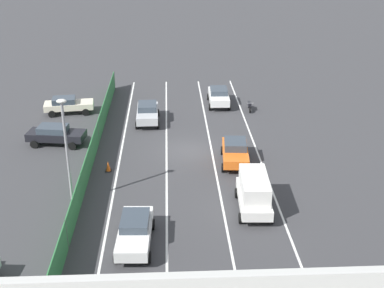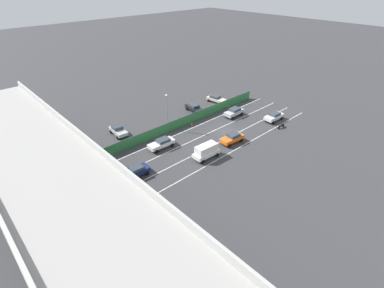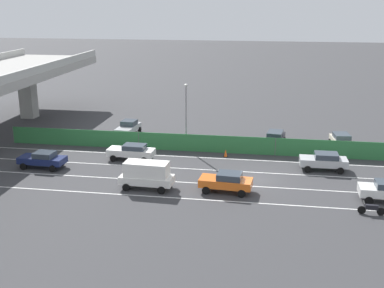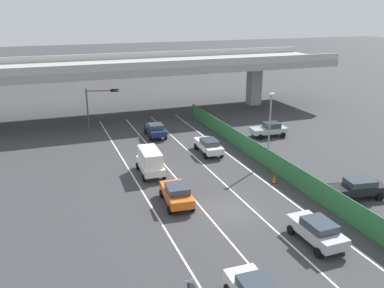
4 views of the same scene
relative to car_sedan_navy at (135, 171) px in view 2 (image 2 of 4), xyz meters
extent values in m
plane|color=#38383A|center=(0.12, -19.86, -0.87)|extent=(300.00, 300.00, 0.00)
cube|color=silver|center=(-5.16, -14.45, -0.87)|extent=(0.14, 46.82, 0.01)
cube|color=silver|center=(-1.64, -14.45, -0.87)|extent=(0.14, 46.82, 0.01)
cube|color=silver|center=(1.88, -14.45, -0.87)|extent=(0.14, 46.82, 0.01)
cube|color=silver|center=(5.40, -14.45, -0.87)|extent=(0.14, 46.82, 0.01)
cube|color=#A09E99|center=(0.12, 10.97, 5.80)|extent=(58.67, 11.76, 0.99)
cube|color=#B2B2AD|center=(0.12, 5.32, 6.74)|extent=(58.67, 0.30, 0.90)
cube|color=#A09E99|center=(18.90, 10.97, 2.22)|extent=(1.80, 1.80, 6.18)
cube|color=#2D753D|center=(7.32, -14.45, 0.05)|extent=(0.06, 42.82, 1.83)
cylinder|color=#4C514C|center=(7.32, -35.86, 0.05)|extent=(0.10, 0.10, 1.83)
cylinder|color=#4C514C|center=(7.32, -21.58, 0.05)|extent=(0.10, 0.10, 1.83)
cylinder|color=#4C514C|center=(7.32, -7.31, 0.05)|extent=(0.10, 0.10, 1.83)
cylinder|color=#4C514C|center=(7.32, 6.97, 0.05)|extent=(0.10, 0.10, 1.83)
cube|color=navy|center=(0.00, 0.06, -0.09)|extent=(2.03, 4.43, 0.60)
cube|color=#333D47|center=(-0.01, -0.22, 0.45)|extent=(1.68, 1.88, 0.49)
cylinder|color=black|center=(-0.82, 1.58, -0.55)|extent=(0.25, 0.65, 0.64)
cylinder|color=black|center=(0.98, 1.49, -0.55)|extent=(0.25, 0.65, 0.64)
cylinder|color=black|center=(-0.97, -1.37, -0.55)|extent=(0.25, 0.65, 0.64)
cylinder|color=black|center=(0.82, -1.46, -0.55)|extent=(0.25, 0.65, 0.64)
cube|color=white|center=(-3.16, -30.19, -0.05)|extent=(1.91, 4.33, 0.68)
cube|color=#333D47|center=(-3.16, -30.28, 0.53)|extent=(1.64, 2.07, 0.47)
cylinder|color=black|center=(-4.03, -28.71, -0.55)|extent=(0.23, 0.64, 0.64)
cylinder|color=black|center=(-2.22, -28.75, -0.55)|extent=(0.23, 0.64, 0.64)
cylinder|color=black|center=(-4.10, -31.62, -0.55)|extent=(0.23, 0.64, 0.64)
cylinder|color=black|center=(-2.29, -31.66, -0.55)|extent=(0.23, 0.64, 0.64)
cube|color=silver|center=(-3.51, -10.94, -0.07)|extent=(2.05, 4.52, 0.63)
cube|color=silver|center=(-3.51, -10.94, 0.84)|extent=(1.79, 3.71, 1.20)
cylinder|color=black|center=(-4.35, -9.38, -0.55)|extent=(0.25, 0.65, 0.64)
cylinder|color=black|center=(-2.52, -9.47, -0.55)|extent=(0.25, 0.65, 0.64)
cylinder|color=black|center=(-4.50, -12.40, -0.55)|extent=(0.25, 0.65, 0.64)
cylinder|color=black|center=(-2.67, -12.49, -0.55)|extent=(0.25, 0.65, 0.64)
cube|color=silver|center=(3.63, -7.53, -0.07)|extent=(1.93, 4.67, 0.63)
cube|color=#333D47|center=(3.62, -7.89, 0.47)|extent=(1.62, 2.21, 0.46)
cylinder|color=black|center=(2.83, -5.93, -0.55)|extent=(0.25, 0.65, 0.64)
cylinder|color=black|center=(4.57, -6.00, -0.55)|extent=(0.25, 0.65, 0.64)
cylinder|color=black|center=(2.70, -9.05, -0.55)|extent=(0.25, 0.65, 0.64)
cylinder|color=black|center=(4.44, -9.13, -0.55)|extent=(0.25, 0.65, 0.64)
cube|color=#B7BABC|center=(3.52, -25.95, -0.05)|extent=(1.88, 4.32, 0.68)
cube|color=#333D47|center=(3.53, -26.19, 0.54)|extent=(1.63, 2.12, 0.49)
cylinder|color=black|center=(2.59, -24.51, -0.55)|extent=(0.23, 0.64, 0.64)
cylinder|color=black|center=(4.42, -24.48, -0.55)|extent=(0.23, 0.64, 0.64)
cylinder|color=black|center=(2.63, -27.43, -0.55)|extent=(0.23, 0.64, 0.64)
cylinder|color=black|center=(4.45, -27.40, -0.55)|extent=(0.23, 0.64, 0.64)
cube|color=orange|center=(-3.18, -17.52, -0.06)|extent=(2.16, 4.42, 0.65)
cube|color=#333D47|center=(-3.20, -17.82, 0.52)|extent=(1.75, 2.07, 0.52)
cylinder|color=black|center=(-3.97, -16.00, -0.55)|extent=(0.27, 0.66, 0.64)
cylinder|color=black|center=(-2.16, -16.14, -0.55)|extent=(0.27, 0.66, 0.64)
cylinder|color=black|center=(-4.21, -18.90, -0.55)|extent=(0.27, 0.66, 0.64)
cylinder|color=black|center=(-2.39, -19.05, -0.55)|extent=(0.27, 0.66, 0.64)
cylinder|color=black|center=(-5.87, -27.87, -0.57)|extent=(0.13, 0.60, 0.60)
cylinder|color=black|center=(-5.94, -29.21, -0.57)|extent=(0.13, 0.60, 0.60)
cube|color=black|center=(-5.91, -28.54, -0.29)|extent=(0.33, 0.93, 0.36)
cylinder|color=#B2B2B2|center=(-5.87, -27.97, 0.05)|extent=(0.60, 0.06, 0.03)
cube|color=beige|center=(10.84, -28.60, -0.11)|extent=(4.60, 2.29, 0.56)
cube|color=#333D47|center=(11.25, -28.56, 0.41)|extent=(2.21, 1.80, 0.48)
cylinder|color=black|center=(9.45, -29.67, -0.55)|extent=(0.66, 0.29, 0.64)
cylinder|color=black|center=(9.24, -27.89, -0.55)|extent=(0.66, 0.29, 0.64)
cylinder|color=black|center=(12.43, -29.32, -0.55)|extent=(0.66, 0.29, 0.64)
cylinder|color=black|center=(12.23, -27.54, -0.55)|extent=(0.66, 0.29, 0.64)
cube|color=black|center=(10.62, -21.53, -0.09)|extent=(4.72, 2.39, 0.61)
cube|color=#333D47|center=(10.85, -21.56, 0.46)|extent=(2.43, 1.85, 0.49)
cylinder|color=black|center=(8.97, -22.17, -0.55)|extent=(0.67, 0.31, 0.64)
cylinder|color=black|center=(9.22, -20.44, -0.55)|extent=(0.67, 0.31, 0.64)
cylinder|color=black|center=(12.01, -22.62, -0.55)|extent=(0.67, 0.31, 0.64)
cylinder|color=black|center=(12.26, -20.88, -0.55)|extent=(0.67, 0.31, 0.64)
cube|color=#B2B5B7|center=(12.48, -4.62, -0.09)|extent=(4.36, 2.15, 0.60)
cube|color=#333D47|center=(12.86, -4.65, 0.50)|extent=(1.83, 1.73, 0.58)
cylinder|color=black|center=(10.97, -5.41, -0.55)|extent=(0.66, 0.27, 0.64)
cylinder|color=black|center=(11.12, -3.60, -0.55)|extent=(0.66, 0.27, 0.64)
cylinder|color=black|center=(13.84, -5.64, -0.55)|extent=(0.66, 0.27, 0.64)
cylinder|color=black|center=(13.98, -3.83, -0.55)|extent=(0.66, 0.27, 0.64)
cylinder|color=#47474C|center=(-7.06, 4.87, 1.78)|extent=(0.18, 0.18, 5.30)
cylinder|color=#47474C|center=(-5.24, 4.48, 4.13)|extent=(3.66, 0.89, 0.12)
cube|color=black|center=(-3.79, 4.17, 4.13)|extent=(1.00, 0.47, 0.32)
sphere|color=#390706|center=(-4.12, 4.08, 4.13)|extent=(0.20, 0.20, 0.20)
sphere|color=#3B2806|center=(-3.82, 4.02, 4.13)|extent=(0.20, 0.20, 0.20)
sphere|color=green|center=(-3.53, 3.96, 4.13)|extent=(0.20, 0.20, 0.20)
cylinder|color=gray|center=(7.90, -12.31, 2.47)|extent=(0.16, 0.16, 6.68)
ellipsoid|color=silver|center=(7.90, -12.31, 5.98)|extent=(0.60, 0.36, 0.28)
cone|color=orange|center=(6.06, -16.66, -0.50)|extent=(0.36, 0.36, 0.75)
cube|color=black|center=(6.06, -16.66, -0.86)|extent=(0.47, 0.47, 0.03)
camera|label=1|loc=(1.60, 16.32, 15.98)|focal=47.91mm
camera|label=2|loc=(-30.15, 16.68, 24.60)|focal=27.05mm
camera|label=3|loc=(-40.31, -20.70, 14.33)|focal=45.29mm
camera|label=4|loc=(-12.20, -45.28, 13.73)|focal=38.83mm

